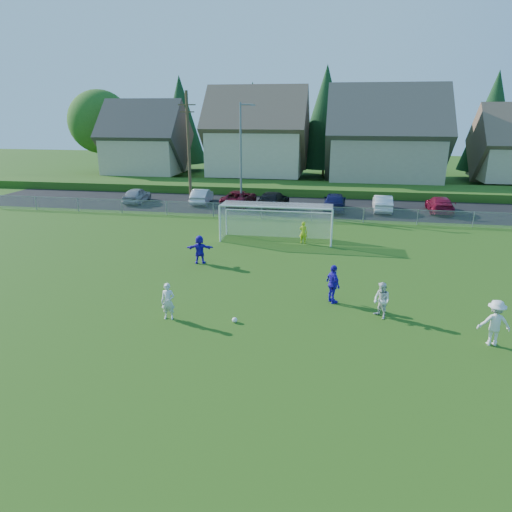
% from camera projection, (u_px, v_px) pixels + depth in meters
% --- Properties ---
extents(ground, '(160.00, 160.00, 0.00)m').
position_uv_depth(ground, '(216.00, 364.00, 15.77)').
color(ground, '#193D0C').
rests_on(ground, ground).
extents(asphalt_lot, '(60.00, 60.00, 0.00)m').
position_uv_depth(asphalt_lot, '(293.00, 206.00, 41.55)').
color(asphalt_lot, black).
rests_on(asphalt_lot, ground).
extents(grass_embankment, '(70.00, 6.00, 0.80)m').
position_uv_depth(grass_embankment, '(300.00, 188.00, 48.46)').
color(grass_embankment, '#1E420F').
rests_on(grass_embankment, ground).
extents(soccer_ball, '(0.22, 0.22, 0.22)m').
position_uv_depth(soccer_ball, '(235.00, 320.00, 18.83)').
color(soccer_ball, white).
rests_on(soccer_ball, ground).
extents(player_white_a, '(0.60, 0.42, 1.57)m').
position_uv_depth(player_white_a, '(168.00, 301.00, 18.97)').
color(player_white_a, silver).
rests_on(player_white_a, ground).
extents(player_white_b, '(0.93, 0.96, 1.56)m').
position_uv_depth(player_white_b, '(382.00, 300.00, 19.07)').
color(player_white_b, silver).
rests_on(player_white_b, ground).
extents(player_white_c, '(1.16, 0.67, 1.78)m').
position_uv_depth(player_white_c, '(495.00, 323.00, 16.82)').
color(player_white_c, silver).
rests_on(player_white_c, ground).
extents(player_blue_a, '(0.91, 1.13, 1.80)m').
position_uv_depth(player_blue_a, '(333.00, 284.00, 20.54)').
color(player_blue_a, '#2913B8').
rests_on(player_blue_a, ground).
extents(player_blue_b, '(1.59, 0.75, 1.65)m').
position_uv_depth(player_blue_b, '(200.00, 249.00, 25.89)').
color(player_blue_b, '#2913B8').
rests_on(player_blue_b, ground).
extents(goalkeeper, '(0.61, 0.48, 1.47)m').
position_uv_depth(goalkeeper, '(303.00, 233.00, 29.77)').
color(goalkeeper, '#B2D919').
rests_on(goalkeeper, ground).
extents(car_a, '(1.91, 4.22, 1.41)m').
position_uv_depth(car_a, '(137.00, 195.00, 43.00)').
color(car_a, '#98999F').
rests_on(car_a, ground).
extents(car_b, '(1.76, 4.24, 1.36)m').
position_uv_depth(car_b, '(202.00, 196.00, 42.62)').
color(car_b, silver).
rests_on(car_b, ground).
extents(car_c, '(2.82, 5.23, 1.40)m').
position_uv_depth(car_c, '(239.00, 198.00, 41.60)').
color(car_c, '#530916').
rests_on(car_c, ground).
extents(car_d, '(2.72, 5.40, 1.50)m').
position_uv_depth(car_d, '(273.00, 200.00, 40.39)').
color(car_d, black).
rests_on(car_d, ground).
extents(car_e, '(1.97, 4.72, 1.59)m').
position_uv_depth(car_e, '(335.00, 201.00, 39.53)').
color(car_e, '#121341').
rests_on(car_e, ground).
extents(car_f, '(1.59, 4.30, 1.40)m').
position_uv_depth(car_f, '(382.00, 203.00, 39.30)').
color(car_f, silver).
rests_on(car_f, ground).
extents(car_g, '(2.08, 4.74, 1.36)m').
position_uv_depth(car_g, '(440.00, 204.00, 38.90)').
color(car_g, maroon).
rests_on(car_g, ground).
extents(soccer_goal, '(7.42, 1.90, 2.50)m').
position_uv_depth(soccer_goal, '(277.00, 216.00, 30.32)').
color(soccer_goal, white).
rests_on(soccer_goal, ground).
extents(chainlink_fence, '(52.06, 0.06, 1.20)m').
position_uv_depth(chainlink_fence, '(286.00, 212.00, 36.20)').
color(chainlink_fence, gray).
rests_on(chainlink_fence, ground).
extents(streetlight, '(1.38, 0.18, 9.00)m').
position_uv_depth(streetlight, '(241.00, 153.00, 39.39)').
color(streetlight, slate).
rests_on(streetlight, ground).
extents(utility_pole, '(1.60, 0.26, 10.00)m').
position_uv_depth(utility_pole, '(189.00, 147.00, 41.07)').
color(utility_pole, '#473321').
rests_on(utility_pole, ground).
extents(houses_row, '(53.90, 11.45, 13.27)m').
position_uv_depth(houses_row, '(324.00, 119.00, 53.01)').
color(houses_row, tan).
rests_on(houses_row, ground).
extents(tree_row, '(65.98, 12.36, 13.80)m').
position_uv_depth(tree_row, '(318.00, 122.00, 59.18)').
color(tree_row, '#382616').
rests_on(tree_row, ground).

